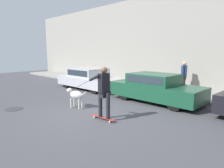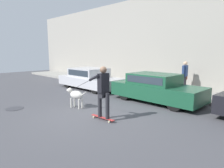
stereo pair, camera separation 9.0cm
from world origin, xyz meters
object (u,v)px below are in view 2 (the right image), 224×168
Objects in this scene: parked_car_0 at (90,79)px; dog at (76,95)px; parked_car_1 at (156,88)px; pedestrian_with_bag at (185,75)px; fire_hydrant at (72,76)px; skateboarder at (103,90)px.

dog is (2.96, -3.12, -0.08)m from parked_car_0.
parked_car_1 is 2.70m from pedestrian_with_bag.
fire_hydrant is (-3.05, 0.70, -0.18)m from parked_car_0.
fire_hydrant is (-7.89, 4.04, -0.61)m from skateboarder.
parked_car_1 is 5.16× the size of fire_hydrant.
dog is at bearing -118.74° from parked_car_1.
parked_car_0 is at bearing -179.56° from parked_car_1.
dog is 0.65× the size of pedestrian_with_bag.
parked_car_1 is 3.37m from skateboarder.
skateboarder is at bearing 162.86° from dog.
pedestrian_with_bag reaches higher than fire_hydrant.
pedestrian_with_bag is at bearing 14.16° from fire_hydrant.
pedestrian_with_bag is 2.00× the size of fire_hydrant.
skateboarder is at bearing -100.72° from pedestrian_with_bag.
skateboarder reaches higher than pedestrian_with_bag.
parked_car_1 is 3.57m from dog.
pedestrian_with_bag is at bearing 89.03° from parked_car_1.
parked_car_0 reaches higher than fire_hydrant.
fire_hydrant is at bearing -30.86° from skateboarder.
fire_hydrant is (-6.02, 3.82, -0.10)m from dog.
parked_car_0 is 5.44× the size of fire_hydrant.
parked_car_0 is 4.30m from dog.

